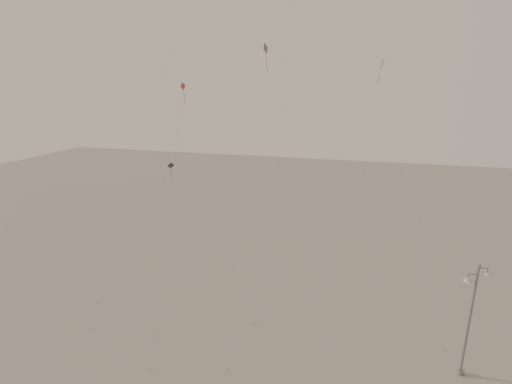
# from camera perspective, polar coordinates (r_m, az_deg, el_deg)

# --- Properties ---
(ground) EXTENTS (160.00, 160.00, 0.00)m
(ground) POSITION_cam_1_polar(r_m,az_deg,el_deg) (29.25, 3.02, -25.14)
(ground) COLOR gray
(ground) RESTS_ON ground
(street_lamp) EXTENTS (1.61, 0.69, 8.11)m
(street_lamp) POSITION_cam_1_polar(r_m,az_deg,el_deg) (30.33, 28.24, -15.55)
(street_lamp) COLOR gray
(street_lamp) RESTS_ON ground
(kite_0) EXTENTS (5.52, 14.23, 32.20)m
(kite_0) POSITION_cam_1_polar(r_m,az_deg,el_deg) (37.63, -11.02, 22.98)
(kite_0) COLOR maroon
(kite_0) RESTS_ON ground
(kite_1) EXTENTS (0.96, 13.15, 22.19)m
(kite_1) POSITION_cam_1_polar(r_m,az_deg,el_deg) (33.07, 0.44, 12.51)
(kite_1) COLOR #2E2826
(kite_1) RESTS_ON ground
(kite_3) EXTENTS (1.87, 10.82, 19.02)m
(kite_3) POSITION_cam_1_polar(r_m,az_deg,el_deg) (31.94, -11.46, 5.65)
(kite_3) COLOR maroon
(kite_3) RESTS_ON ground
(kite_4) EXTENTS (6.23, 4.80, 20.71)m
(kite_4) POSITION_cam_1_polar(r_m,az_deg,el_deg) (31.61, 19.43, 8.17)
(kite_4) COLOR #2E2826
(kite_4) RESTS_ON ground
(kite_5) EXTENTS (7.27, 9.18, 35.09)m
(kite_5) POSITION_cam_1_polar(r_m,az_deg,el_deg) (46.40, 12.09, 22.68)
(kite_5) COLOR #AA571C
(kite_5) RESTS_ON ground
(kite_6) EXTENTS (7.39, 2.03, 12.83)m
(kite_6) POSITION_cam_1_polar(r_m,az_deg,el_deg) (34.12, -14.96, -1.92)
(kite_6) COLOR #2E2826
(kite_6) RESTS_ON ground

